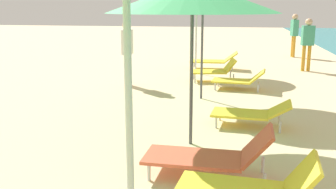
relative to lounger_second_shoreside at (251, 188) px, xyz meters
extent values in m
cylinder|color=silver|center=(-0.85, -1.10, 0.75)|extent=(0.05, 0.05, 2.12)
cube|color=yellow|center=(0.45, -0.04, 0.15)|extent=(0.34, 0.62, 0.39)
cylinder|color=silver|center=(-0.59, 0.30, -0.19)|extent=(0.04, 0.04, 0.24)
cylinder|color=#4C4C51|center=(-0.82, 1.96, 0.64)|extent=(0.05, 0.05, 1.90)
cube|color=yellow|center=(-0.11, 3.01, -0.10)|extent=(0.99, 0.65, 0.04)
cube|color=yellow|center=(0.53, 2.96, 0.02)|extent=(0.41, 0.61, 0.24)
cylinder|color=silver|center=(-0.50, 2.79, -0.22)|extent=(0.04, 0.04, 0.19)
cylinder|color=silver|center=(-0.46, 3.27, -0.22)|extent=(0.04, 0.04, 0.19)
cylinder|color=silver|center=(0.53, 2.72, -0.22)|extent=(0.04, 0.04, 0.19)
cylinder|color=silver|center=(0.56, 3.20, -0.22)|extent=(0.04, 0.04, 0.19)
cube|color=#D8593F|center=(-0.65, 0.87, -0.09)|extent=(1.17, 0.63, 0.04)
cube|color=#D8593F|center=(0.09, 0.85, 0.12)|extent=(0.36, 0.61, 0.41)
cylinder|color=silver|center=(-1.14, 0.62, -0.21)|extent=(0.04, 0.04, 0.20)
cylinder|color=silver|center=(-1.13, 1.13, -0.21)|extent=(0.04, 0.04, 0.20)
cylinder|color=silver|center=(0.17, 0.60, -0.21)|extent=(0.04, 0.04, 0.20)
cylinder|color=silver|center=(0.18, 1.10, -0.21)|extent=(0.04, 0.04, 0.20)
cylinder|color=#4C4C51|center=(-0.96, 4.89, 0.87)|extent=(0.05, 0.05, 2.37)
cube|color=yellow|center=(-0.33, 6.04, -0.11)|extent=(0.99, 0.67, 0.04)
cube|color=yellow|center=(0.29, 5.98, 0.05)|extent=(0.38, 0.62, 0.29)
cylinder|color=silver|center=(-0.72, 5.83, -0.22)|extent=(0.04, 0.04, 0.19)
cylinder|color=silver|center=(-0.67, 6.32, -0.22)|extent=(0.04, 0.04, 0.19)
cylinder|color=silver|center=(0.30, 5.73, -0.22)|extent=(0.04, 0.04, 0.19)
cylinder|color=silver|center=(0.34, 6.22, -0.22)|extent=(0.04, 0.04, 0.19)
cylinder|color=silver|center=(-1.47, 8.18, 0.76)|extent=(0.05, 0.05, 2.15)
cube|color=yellow|center=(-1.19, 9.15, -0.07)|extent=(1.14, 0.73, 0.04)
cube|color=yellow|center=(-0.44, 9.17, 0.10)|extent=(0.43, 0.70, 0.32)
cylinder|color=silver|center=(-1.64, 8.84, -0.20)|extent=(0.04, 0.04, 0.23)
cylinder|color=silver|center=(-1.66, 9.42, -0.20)|extent=(0.04, 0.04, 0.23)
cylinder|color=silver|center=(-0.38, 8.88, -0.20)|extent=(0.04, 0.04, 0.23)
cylinder|color=silver|center=(-0.40, 9.47, -0.20)|extent=(0.04, 0.04, 0.23)
cube|color=yellow|center=(-0.99, 6.96, -0.05)|extent=(1.04, 0.80, 0.04)
cube|color=yellow|center=(-0.41, 7.06, 0.14)|extent=(0.38, 0.69, 0.35)
cylinder|color=silver|center=(-1.31, 6.63, -0.19)|extent=(0.04, 0.04, 0.25)
cylinder|color=silver|center=(-1.40, 7.17, -0.19)|extent=(0.04, 0.04, 0.25)
cylinder|color=silver|center=(-0.30, 6.80, -0.19)|extent=(0.04, 0.04, 0.25)
cylinder|color=silver|center=(-0.39, 7.34, -0.19)|extent=(0.04, 0.04, 0.25)
cylinder|color=orange|center=(1.81, 9.24, 0.09)|extent=(0.11, 0.11, 0.81)
cylinder|color=orange|center=(1.97, 9.27, 0.09)|extent=(0.11, 0.11, 0.81)
cube|color=#3F9972|center=(1.89, 9.26, 0.80)|extent=(0.39, 0.27, 0.61)
sphere|color=#D8A87F|center=(1.89, 9.26, 1.22)|extent=(0.22, 0.22, 0.22)
cylinder|color=#D8334C|center=(-2.95, 5.88, 0.10)|extent=(0.11, 0.11, 0.82)
cylinder|color=#D8334C|center=(-2.96, 6.05, 0.10)|extent=(0.11, 0.11, 0.82)
cube|color=silver|center=(-2.95, 5.96, 0.81)|extent=(0.24, 0.37, 0.61)
sphere|color=#D8A87F|center=(-2.95, 5.96, 1.23)|extent=(0.22, 0.22, 0.22)
cylinder|color=orange|center=(1.91, 12.91, 0.11)|extent=(0.11, 0.11, 0.85)
cylinder|color=orange|center=(1.94, 12.75, 0.11)|extent=(0.11, 0.11, 0.85)
cube|color=#3F9972|center=(1.93, 12.83, 0.85)|extent=(0.29, 0.40, 0.63)
sphere|color=#D8A87F|center=(1.93, 12.83, 1.28)|extent=(0.23, 0.23, 0.23)
camera|label=1|loc=(-0.15, -3.48, 1.68)|focal=41.61mm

